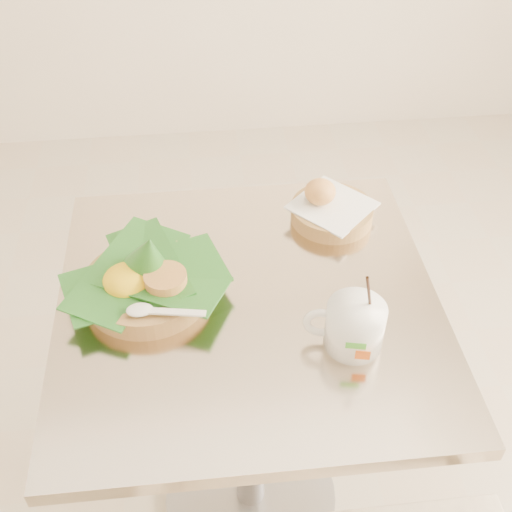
{
  "coord_description": "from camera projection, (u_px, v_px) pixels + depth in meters",
  "views": [
    {
      "loc": [
        0.03,
        -0.87,
        1.6
      ],
      "look_at": [
        0.12,
        -0.01,
        0.82
      ],
      "focal_mm": 45.0,
      "sensor_mm": 36.0,
      "label": 1
    }
  ],
  "objects": [
    {
      "name": "coffee_mug",
      "position": [
        353.0,
        325.0,
        1.07
      ],
      "size": [
        0.14,
        0.11,
        0.17
      ],
      "rotation": [
        0.0,
        0.0,
        -0.21
      ],
      "color": "white",
      "rests_on": "cafe_table"
    },
    {
      "name": "cafe_table",
      "position": [
        249.0,
        373.0,
        1.33
      ],
      "size": [
        0.7,
        0.7,
        0.75
      ],
      "rotation": [
        0.0,
        0.0,
        -0.0
      ],
      "color": "gray",
      "rests_on": "floor"
    },
    {
      "name": "rice_basket",
      "position": [
        146.0,
        279.0,
        1.16
      ],
      "size": [
        0.29,
        0.29,
        0.15
      ],
      "rotation": [
        0.0,
        0.0,
        0.13
      ],
      "color": "#AC814A",
      "rests_on": "cafe_table"
    },
    {
      "name": "floor",
      "position": [
        210.0,
        484.0,
        1.71
      ],
      "size": [
        3.6,
        3.6,
        0.0
      ],
      "primitive_type": "plane",
      "color": "beige",
      "rests_on": "ground"
    },
    {
      "name": "bread_basket",
      "position": [
        330.0,
        209.0,
        1.34
      ],
      "size": [
        0.21,
        0.21,
        0.09
      ],
      "rotation": [
        0.0,
        0.0,
        -0.01
      ],
      "color": "#AC814A",
      "rests_on": "cafe_table"
    }
  ]
}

